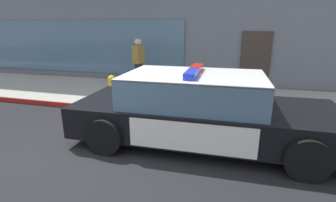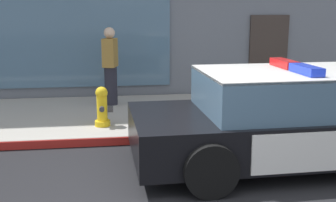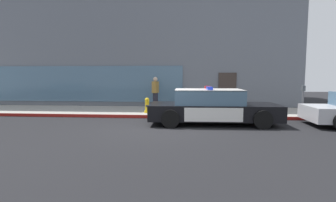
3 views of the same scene
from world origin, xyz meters
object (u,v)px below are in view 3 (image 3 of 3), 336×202
parking_meter (303,95)px  fire_hydrant (147,105)px  police_cruiser (212,107)px  pedestrian_on_sidewalk (155,93)px

parking_meter → fire_hydrant: bearing=177.3°
police_cruiser → pedestrian_on_sidewalk: (-2.74, 3.59, 0.33)m
fire_hydrant → pedestrian_on_sidewalk: pedestrian_on_sidewalk is taller
fire_hydrant → parking_meter: (7.03, -0.33, 0.58)m
police_cruiser → fire_hydrant: police_cruiser is taller
fire_hydrant → parking_meter: size_ratio=0.54×
fire_hydrant → pedestrian_on_sidewalk: size_ratio=0.42×
police_cruiser → pedestrian_on_sidewalk: 4.53m
pedestrian_on_sidewalk → parking_meter: pedestrian_on_sidewalk is taller
fire_hydrant → parking_meter: bearing=-2.7°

